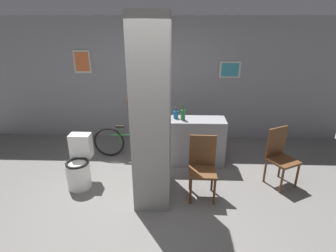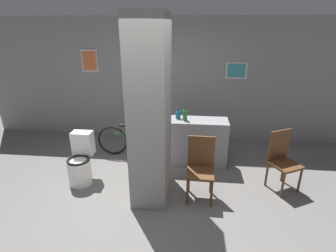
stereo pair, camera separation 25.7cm
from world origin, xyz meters
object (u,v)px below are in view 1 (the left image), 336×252
(toilet, at_px, (79,166))
(chair_near_pillar, at_px, (202,165))
(bottle_tall, at_px, (183,114))
(bicycle, at_px, (133,142))
(chair_by_doorway, at_px, (280,155))

(toilet, bearing_deg, chair_near_pillar, -5.59)
(bottle_tall, bearing_deg, toilet, -154.96)
(bottle_tall, bearing_deg, bicycle, 167.25)
(toilet, relative_size, chair_by_doorway, 0.87)
(chair_near_pillar, xyz_separation_m, bottle_tall, (-0.28, 0.96, 0.45))
(toilet, height_order, bottle_tall, bottle_tall)
(bicycle, bearing_deg, chair_near_pillar, -43.56)
(bicycle, bearing_deg, bottle_tall, -12.75)
(chair_by_doorway, distance_m, bicycle, 2.63)
(chair_by_doorway, xyz_separation_m, bicycle, (-2.49, 0.81, -0.19))
(chair_near_pillar, xyz_separation_m, chair_by_doorway, (1.26, 0.36, 0.00))
(bottle_tall, bearing_deg, chair_by_doorway, -21.09)
(toilet, height_order, chair_by_doorway, chair_by_doorway)
(chair_near_pillar, bearing_deg, toilet, 175.88)
(bicycle, xyz_separation_m, bottle_tall, (0.95, -0.22, 0.65))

